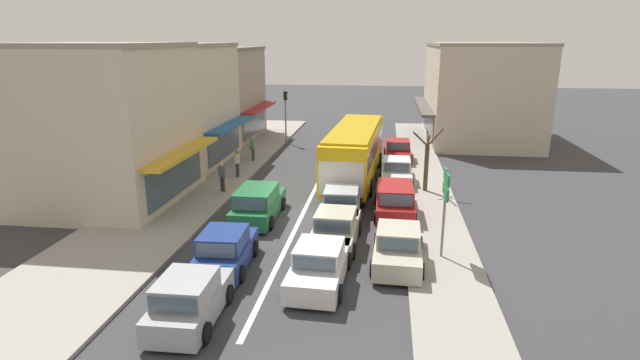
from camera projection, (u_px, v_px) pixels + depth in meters
name	position (u px, v px, depth m)	size (l,w,h in m)	color
ground_plane	(300.00, 220.00, 23.45)	(140.00, 140.00, 0.00)	#353538
lane_centre_line	(312.00, 194.00, 27.26)	(0.20, 28.00, 0.01)	silver
sidewalk_left	(205.00, 179.00, 30.01)	(5.20, 44.00, 0.14)	gray
kerb_right	(425.00, 187.00, 28.37)	(2.80, 44.00, 0.12)	gray
shopfront_corner_near	(106.00, 125.00, 25.17)	(8.11, 8.14, 8.04)	beige
shopfront_mid_block	(174.00, 105.00, 33.13)	(7.79, 8.03, 7.94)	beige
shopfront_far_end	(216.00, 94.00, 41.38)	(7.41, 8.60, 7.55)	gray
building_right_far	(479.00, 92.00, 41.49)	(9.15, 13.24, 7.90)	beige
city_bus	(355.00, 150.00, 29.55)	(3.17, 10.98, 3.23)	yellow
wagon_adjacent_lane_trail	(258.00, 204.00, 23.39)	(1.96, 4.51, 1.58)	#1E6638
hatchback_adjacent_lane_lead	(226.00, 250.00, 18.35)	(1.94, 3.77, 1.54)	navy
sedan_behind_bus_near	(341.00, 205.00, 23.53)	(1.98, 4.24, 1.47)	#9EA3A8
sedan_queue_gap_filler	(319.00, 265.00, 17.27)	(2.03, 4.27, 1.47)	silver
hatchback_queue_far_back	(190.00, 300.00, 14.87)	(1.87, 3.73, 1.54)	#9EA3A8
sedan_behind_bus_mid	(336.00, 229.00, 20.50)	(2.01, 4.26, 1.47)	#B7B29E
parked_sedan_kerb_front	(398.00, 247.00, 18.76)	(2.01, 4.26, 1.47)	#B7B29E
parked_wagon_kerb_second	(395.00, 200.00, 23.92)	(1.99, 4.53, 1.58)	maroon
parked_sedan_kerb_third	(396.00, 172.00, 29.39)	(1.90, 4.20, 1.47)	silver
parked_sedan_kerb_rear	(398.00, 151.00, 34.72)	(1.93, 4.21, 1.47)	maroon
traffic_light_downstreet	(286.00, 108.00, 39.78)	(0.33, 0.24, 4.20)	gray
directional_road_sign	(446.00, 192.00, 18.56)	(0.10, 1.40, 3.60)	gray
street_tree_right	(427.00, 163.00, 27.16)	(1.63, 1.69, 3.60)	brown
pedestrian_with_handbag_near	(253.00, 147.00, 33.99)	(0.25, 0.65, 1.63)	#333338
pedestrian_browsing_midblock	(222.00, 175.00, 27.15)	(0.48, 0.39, 1.63)	#333338
pedestrian_far_walker	(237.00, 162.00, 30.07)	(0.22, 0.57, 1.63)	#232838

